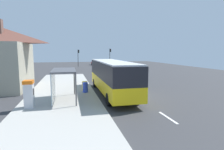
{
  "coord_description": "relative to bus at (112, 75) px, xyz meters",
  "views": [
    {
      "loc": [
        -5.71,
        -16.09,
        4.1
      ],
      "look_at": [
        -1.0,
        4.01,
        1.5
      ],
      "focal_mm": 29.74,
      "sensor_mm": 36.0,
      "label": 1
    }
  ],
  "objects": [
    {
      "name": "bus_shelter",
      "position": [
        -4.7,
        -1.88,
        0.25
      ],
      "size": [
        1.8,
        4.0,
        2.5
      ],
      "color": "#4C4C51",
      "rests_on": "sidewalk_platform"
    },
    {
      "name": "sedan_near",
      "position": [
        4.01,
        29.46,
        -1.05
      ],
      "size": [
        1.9,
        4.43,
        1.52
      ],
      "color": "#B7B7BC",
      "rests_on": "ground"
    },
    {
      "name": "lane_stripe_seg_6",
      "position": [
        1.96,
        22.97,
        -1.84
      ],
      "size": [
        0.16,
        2.2,
        0.01
      ],
      "primitive_type": "cube",
      "color": "silver",
      "rests_on": "ground"
    },
    {
      "name": "lane_stripe_seg_2",
      "position": [
        1.96,
        2.97,
        -1.84
      ],
      "size": [
        0.16,
        2.2,
        0.01
      ],
      "primitive_type": "cube",
      "color": "silver",
      "rests_on": "ground"
    },
    {
      "name": "white_van",
      "position": [
        3.91,
        21.86,
        -0.5
      ],
      "size": [
        2.04,
        5.2,
        2.3
      ],
      "color": "white",
      "rests_on": "ground"
    },
    {
      "name": "ticket_machine",
      "position": [
        -6.77,
        -3.4,
        -0.67
      ],
      "size": [
        0.66,
        0.76,
        1.94
      ],
      "color": "silver",
      "rests_on": "sidewalk_platform"
    },
    {
      "name": "sedan_far",
      "position": [
        4.01,
        40.15,
        -1.05
      ],
      "size": [
        1.99,
        4.47,
        1.52
      ],
      "color": "#A51919",
      "rests_on": "ground"
    },
    {
      "name": "lane_stripe_seg_1",
      "position": [
        1.96,
        -2.03,
        -1.84
      ],
      "size": [
        0.16,
        2.2,
        0.01
      ],
      "primitive_type": "cube",
      "color": "silver",
      "rests_on": "ground"
    },
    {
      "name": "lane_stripe_seg_4",
      "position": [
        1.96,
        12.97,
        -1.84
      ],
      "size": [
        0.16,
        2.2,
        0.01
      ],
      "primitive_type": "cube",
      "color": "silver",
      "rests_on": "ground"
    },
    {
      "name": "traffic_light_near_side",
      "position": [
        7.21,
        33.01,
        1.46
      ],
      "size": [
        0.49,
        0.28,
        4.96
      ],
      "color": "#2D2D2D",
      "rests_on": "ground"
    },
    {
      "name": "traffic_light_far_side",
      "position": [
        -1.38,
        33.81,
        1.29
      ],
      "size": [
        0.49,
        0.28,
        4.68
      ],
      "color": "#2D2D2D",
      "rests_on": "ground"
    },
    {
      "name": "lane_stripe_seg_3",
      "position": [
        1.96,
        7.97,
        -1.84
      ],
      "size": [
        0.16,
        2.2,
        0.01
      ],
      "primitive_type": "cube",
      "color": "silver",
      "rests_on": "ground"
    },
    {
      "name": "bus",
      "position": [
        0.0,
        0.0,
        0.0
      ],
      "size": [
        2.55,
        11.01,
        3.21
      ],
      "color": "yellow",
      "rests_on": "ground"
    },
    {
      "name": "recycling_bin_blue",
      "position": [
        -2.49,
        0.69,
        -1.19
      ],
      "size": [
        0.52,
        0.52,
        0.95
      ],
      "primitive_type": "cylinder",
      "color": "blue",
      "rests_on": "sidewalk_platform"
    },
    {
      "name": "lane_stripe_seg_0",
      "position": [
        1.96,
        -7.03,
        -1.84
      ],
      "size": [
        0.16,
        2.2,
        0.01
      ],
      "primitive_type": "cube",
      "color": "silver",
      "rests_on": "ground"
    },
    {
      "name": "recycling_bin_yellow",
      "position": [
        -2.49,
        1.39,
        -1.19
      ],
      "size": [
        0.52,
        0.52,
        0.95
      ],
      "primitive_type": "cylinder",
      "color": "yellow",
      "rests_on": "sidewalk_platform"
    },
    {
      "name": "sidewalk_platform",
      "position": [
        -4.69,
        0.97,
        -1.75
      ],
      "size": [
        6.2,
        30.0,
        0.18
      ],
      "primitive_type": "cube",
      "color": "#ADAAA3",
      "rests_on": "ground"
    },
    {
      "name": "ground_plane",
      "position": [
        1.71,
        12.97,
        -1.86
      ],
      "size": [
        56.0,
        92.0,
        0.04
      ],
      "primitive_type": "cube",
      "color": "#38383A"
    },
    {
      "name": "lane_stripe_seg_5",
      "position": [
        1.96,
        17.97,
        -1.84
      ],
      "size": [
        0.16,
        2.2,
        0.01
      ],
      "primitive_type": "cube",
      "color": "silver",
      "rests_on": "ground"
    },
    {
      "name": "lane_stripe_seg_7",
      "position": [
        1.96,
        27.97,
        -1.84
      ],
      "size": [
        0.16,
        2.2,
        0.01
      ],
      "primitive_type": "cube",
      "color": "silver",
      "rests_on": "ground"
    }
  ]
}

